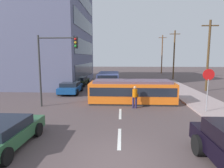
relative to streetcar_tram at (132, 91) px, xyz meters
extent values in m
plane|color=#504243|center=(-0.94, 0.76, -0.98)|extent=(120.00, 120.00, 0.00)
cube|color=#A18C8C|center=(5.86, -3.24, -0.91)|extent=(3.20, 36.00, 0.14)
cube|color=silver|center=(-0.94, -7.24, -0.98)|extent=(0.16, 2.40, 0.01)
cube|color=silver|center=(-0.94, -3.24, -0.98)|extent=(0.16, 2.40, 0.01)
cube|color=silver|center=(-0.94, 6.00, -0.98)|extent=(0.16, 2.40, 0.01)
cube|color=silver|center=(-0.94, 12.00, -0.98)|extent=(0.16, 2.40, 0.01)
cube|color=slate|center=(-14.46, 11.59, 7.02)|extent=(16.73, 14.83, 16.00)
cube|color=#2D3847|center=(-6.06, 11.59, 0.94)|extent=(0.06, 12.60, 1.92)
cube|color=#2D3847|center=(-6.06, 11.59, 4.14)|extent=(0.06, 12.60, 1.92)
cube|color=#2D3847|center=(-6.06, 11.59, 7.34)|extent=(0.06, 12.60, 1.92)
cube|color=#2D3847|center=(-6.06, 11.59, 10.54)|extent=(0.06, 12.60, 1.92)
cube|color=orange|center=(0.00, 0.00, -0.06)|extent=(6.98, 2.50, 1.55)
cube|color=#2D2D2D|center=(0.00, 0.00, -0.91)|extent=(6.84, 2.38, 0.15)
cube|color=#5F4B5D|center=(0.00, 0.00, 0.82)|extent=(6.29, 2.13, 0.20)
cube|color=#1E232D|center=(0.00, 0.00, 0.13)|extent=(6.70, 2.54, 0.68)
cube|color=#3A477E|center=(-2.53, 8.33, 0.08)|extent=(2.62, 5.75, 1.53)
cube|color=black|center=(-2.46, 5.53, 0.31)|extent=(2.25, 0.17, 0.92)
cube|color=black|center=(-2.53, 8.33, 0.36)|extent=(2.64, 4.90, 0.61)
cylinder|color=black|center=(-2.49, 6.50, -0.53)|extent=(2.57, 0.96, 0.90)
cylinder|color=black|center=(-2.56, 10.15, -0.53)|extent=(2.57, 0.96, 0.90)
cylinder|color=#272044|center=(0.02, -1.76, -0.56)|extent=(0.16, 0.16, 0.85)
cylinder|color=#272044|center=(0.22, -1.76, -0.56)|extent=(0.16, 0.16, 0.85)
cylinder|color=#D26307|center=(0.12, -1.76, 0.17)|extent=(0.36, 0.36, 0.60)
sphere|color=tan|center=(0.12, -1.76, 0.58)|extent=(0.22, 0.22, 0.22)
cube|color=#65340B|center=(0.34, -1.71, -0.03)|extent=(0.12, 0.21, 0.24)
cylinder|color=black|center=(2.13, -8.64, -0.58)|extent=(0.29, 0.80, 0.80)
cube|color=#2E603A|center=(-5.76, -8.43, -0.47)|extent=(1.78, 4.29, 0.55)
cube|color=black|center=(-5.76, -8.58, 0.01)|extent=(1.62, 2.37, 0.40)
cylinder|color=black|center=(-6.60, -7.13, -0.66)|extent=(0.23, 0.64, 0.64)
cylinder|color=black|center=(-4.88, -7.15, -0.66)|extent=(0.23, 0.64, 0.64)
cylinder|color=black|center=(-4.91, -9.72, -0.66)|extent=(0.23, 0.64, 0.64)
cube|color=navy|center=(-6.23, 4.00, -0.47)|extent=(1.97, 4.25, 0.55)
cube|color=black|center=(-6.22, 3.85, 0.01)|extent=(1.77, 2.36, 0.40)
cylinder|color=black|center=(-7.19, 5.24, -0.66)|extent=(0.24, 0.65, 0.64)
cylinder|color=black|center=(-5.33, 5.29, -0.66)|extent=(0.24, 0.65, 0.64)
cylinder|color=black|center=(-7.12, 2.71, -0.66)|extent=(0.24, 0.65, 0.64)
cylinder|color=black|center=(-5.27, 2.76, -0.66)|extent=(0.24, 0.65, 0.64)
cube|color=black|center=(-6.51, 9.54, -0.47)|extent=(1.94, 4.64, 0.55)
cube|color=black|center=(-6.51, 9.39, 0.01)|extent=(1.74, 2.57, 0.40)
cylinder|color=black|center=(-7.38, 10.94, -0.66)|extent=(0.24, 0.65, 0.64)
cylinder|color=black|center=(-5.56, 10.89, -0.66)|extent=(0.24, 0.65, 0.64)
cylinder|color=black|center=(-7.45, 8.19, -0.66)|extent=(0.24, 0.65, 0.64)
cylinder|color=black|center=(-5.63, 8.14, -0.66)|extent=(0.24, 0.65, 0.64)
cylinder|color=gray|center=(4.89, -2.84, 0.26)|extent=(0.07, 0.07, 2.20)
cylinder|color=red|center=(4.89, -2.84, 1.66)|extent=(0.76, 0.04, 0.76)
cylinder|color=#333333|center=(-7.05, -1.60, 1.71)|extent=(0.14, 0.14, 5.39)
cylinder|color=#333333|center=(-5.65, -1.60, 4.21)|extent=(2.81, 0.10, 0.10)
cube|color=black|center=(-4.24, -1.60, 3.86)|extent=(0.28, 0.24, 0.84)
sphere|color=red|center=(-4.24, -1.73, 4.11)|extent=(0.16, 0.16, 0.16)
sphere|color=gold|center=(-4.24, -1.73, 3.86)|extent=(0.16, 0.16, 0.16)
sphere|color=green|center=(-4.24, -1.73, 3.61)|extent=(0.16, 0.16, 0.16)
cylinder|color=#4D371E|center=(8.64, 6.14, 2.90)|extent=(0.24, 0.24, 7.75)
cube|color=#4D371E|center=(8.64, 6.14, 6.17)|extent=(1.80, 0.12, 0.12)
cylinder|color=brown|center=(8.16, 18.48, 3.16)|extent=(0.24, 0.24, 8.29)
cube|color=brown|center=(8.16, 18.48, 6.71)|extent=(1.80, 0.12, 0.12)
cylinder|color=brown|center=(8.35, 29.68, 3.39)|extent=(0.24, 0.24, 8.75)
cube|color=brown|center=(8.35, 29.68, 7.17)|extent=(1.80, 0.12, 0.12)
camera|label=1|loc=(-0.85, -15.90, 2.81)|focal=31.03mm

